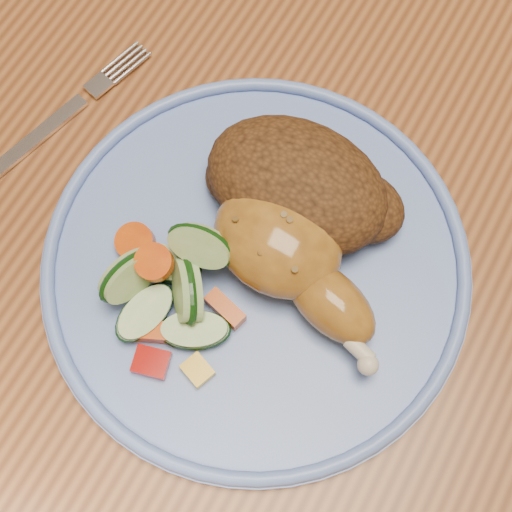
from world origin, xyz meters
name	(u,v)px	position (x,y,z in m)	size (l,w,h in m)	color
ground	(334,369)	(0.00, 0.00, 0.00)	(4.00, 4.00, 0.00)	brown
dining_table	(412,221)	(0.00, 0.00, 0.67)	(0.90, 1.40, 0.75)	brown
plate	(256,266)	(-0.08, -0.13, 0.76)	(0.31, 0.31, 0.01)	#6482D2
plate_rim	(256,261)	(-0.08, -0.13, 0.77)	(0.31, 0.31, 0.01)	#6482D2
chicken_leg	(290,255)	(-0.06, -0.12, 0.79)	(0.15, 0.10, 0.05)	#A46A22
rice_pilaf	(301,187)	(-0.08, -0.07, 0.78)	(0.15, 0.10, 0.06)	#4D2C13
vegetable_pile	(169,288)	(-0.12, -0.18, 0.78)	(0.12, 0.12, 0.05)	#A50A05
fork	(57,121)	(-0.28, -0.10, 0.75)	(0.05, 0.15, 0.00)	silver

